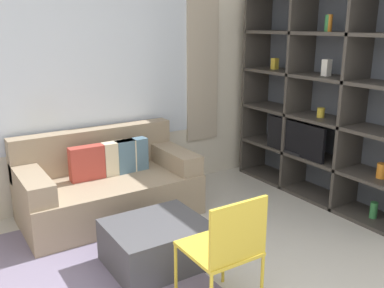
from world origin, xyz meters
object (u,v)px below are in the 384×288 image
shelving_unit (326,99)px  ottoman (157,244)px  couch_main (108,186)px  folding_chair (226,245)px

shelving_unit → ottoman: size_ratio=2.94×
shelving_unit → ottoman: bearing=-172.6°
shelving_unit → ottoman: (-2.26, -0.29, -0.93)m
couch_main → folding_chair: bearing=-87.8°
folding_chair → couch_main: bearing=-87.8°
shelving_unit → couch_main: size_ratio=1.32×
ottoman → shelving_unit: bearing=7.4°
ottoman → folding_chair: folding_chair is taller
shelving_unit → couch_main: (-2.23, 0.82, -0.80)m
shelving_unit → folding_chair: 2.49m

